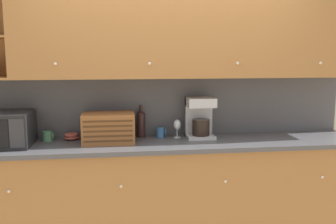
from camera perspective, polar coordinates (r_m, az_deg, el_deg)
The scene contains 12 objects.
wall_back at distance 3.68m, azimuth -0.49°, elevation 1.87°, with size 5.96×0.06×2.60m.
counter_unit at distance 3.56m, azimuth 0.20°, elevation -12.00°, with size 3.58×0.62×0.96m.
backsplash_panel at distance 3.65m, azimuth -0.42°, elevation 0.92°, with size 3.56×0.01×0.57m.
upper_cabinets at distance 3.48m, azimuth 2.67°, elevation 11.38°, with size 3.56×0.38×0.75m.
microwave at distance 3.53m, azimuth -24.18°, elevation -2.40°, with size 0.52×0.43×0.30m.
mug_blue_second at distance 3.60m, azimuth -17.85°, elevation -3.51°, with size 0.10×0.09×0.09m.
bowl_stack_on_counter at distance 3.59m, azimuth -14.50°, elevation -3.59°, with size 0.14×0.14×0.07m.
bread_box at distance 3.38m, azimuth -9.05°, elevation -2.43°, with size 0.46×0.29×0.27m.
wine_bottle at distance 3.59m, azimuth -4.13°, elevation -1.60°, with size 0.08×0.08×0.31m.
mug at distance 3.58m, azimuth -1.12°, elevation -3.13°, with size 0.09×0.08×0.09m.
wine_glass at distance 3.55m, azimuth 1.40°, elevation -2.06°, with size 0.07×0.07×0.17m.
coffee_maker at distance 3.55m, azimuth 4.90°, elevation -0.80°, with size 0.26×0.22×0.38m.
Camera 1 is at (-0.45, -3.60, 1.74)m, focal length 40.00 mm.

